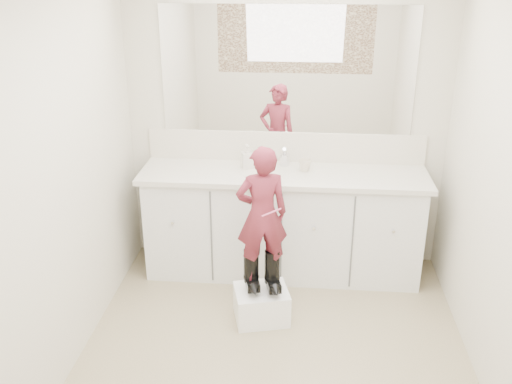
# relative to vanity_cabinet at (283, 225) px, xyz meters

# --- Properties ---
(floor) EXTENTS (3.00, 3.00, 0.00)m
(floor) POSITION_rel_vanity_cabinet_xyz_m (0.00, -1.23, -0.42)
(floor) COLOR #827655
(floor) RESTS_ON ground
(wall_back) EXTENTS (2.60, 0.00, 2.60)m
(wall_back) POSITION_rel_vanity_cabinet_xyz_m (0.00, 0.27, 0.77)
(wall_back) COLOR beige
(wall_back) RESTS_ON floor
(wall_front) EXTENTS (2.60, 0.00, 2.60)m
(wall_front) POSITION_rel_vanity_cabinet_xyz_m (0.00, -2.73, 0.77)
(wall_front) COLOR beige
(wall_front) RESTS_ON floor
(wall_left) EXTENTS (0.00, 3.00, 3.00)m
(wall_left) POSITION_rel_vanity_cabinet_xyz_m (-1.30, -1.23, 0.78)
(wall_left) COLOR beige
(wall_left) RESTS_ON floor
(wall_right) EXTENTS (0.00, 3.00, 3.00)m
(wall_right) POSITION_rel_vanity_cabinet_xyz_m (1.30, -1.23, 0.78)
(wall_right) COLOR beige
(wall_right) RESTS_ON floor
(vanity_cabinet) EXTENTS (2.20, 0.55, 0.85)m
(vanity_cabinet) POSITION_rel_vanity_cabinet_xyz_m (0.00, 0.00, 0.00)
(vanity_cabinet) COLOR silver
(vanity_cabinet) RESTS_ON floor
(countertop) EXTENTS (2.28, 0.58, 0.04)m
(countertop) POSITION_rel_vanity_cabinet_xyz_m (0.00, -0.01, 0.45)
(countertop) COLOR beige
(countertop) RESTS_ON vanity_cabinet
(backsplash) EXTENTS (2.28, 0.03, 0.25)m
(backsplash) POSITION_rel_vanity_cabinet_xyz_m (0.00, 0.26, 0.59)
(backsplash) COLOR beige
(backsplash) RESTS_ON countertop
(mirror) EXTENTS (2.00, 0.02, 1.00)m
(mirror) POSITION_rel_vanity_cabinet_xyz_m (0.00, 0.26, 1.22)
(mirror) COLOR white
(mirror) RESTS_ON wall_back
(dot_panel) EXTENTS (2.00, 0.01, 1.20)m
(dot_panel) POSITION_rel_vanity_cabinet_xyz_m (0.00, -2.71, 1.22)
(dot_panel) COLOR #472819
(dot_panel) RESTS_ON wall_front
(faucet) EXTENTS (0.08, 0.08, 0.10)m
(faucet) POSITION_rel_vanity_cabinet_xyz_m (0.00, 0.15, 0.52)
(faucet) COLOR silver
(faucet) RESTS_ON countertop
(cup) EXTENTS (0.11, 0.11, 0.10)m
(cup) POSITION_rel_vanity_cabinet_xyz_m (0.16, 0.04, 0.51)
(cup) COLOR beige
(cup) RESTS_ON countertop
(soap_bottle) EXTENTS (0.11, 0.12, 0.20)m
(soap_bottle) POSITION_rel_vanity_cabinet_xyz_m (-0.30, 0.07, 0.56)
(soap_bottle) COLOR beige
(soap_bottle) RESTS_ON countertop
(step_stool) EXTENTS (0.44, 0.40, 0.24)m
(step_stool) POSITION_rel_vanity_cabinet_xyz_m (-0.12, -0.72, -0.30)
(step_stool) COLOR white
(step_stool) RESTS_ON floor
(boot_left) EXTENTS (0.16, 0.23, 0.32)m
(boot_left) POSITION_rel_vanity_cabinet_xyz_m (-0.19, -0.70, -0.03)
(boot_left) COLOR black
(boot_left) RESTS_ON step_stool
(boot_right) EXTENTS (0.16, 0.23, 0.32)m
(boot_right) POSITION_rel_vanity_cabinet_xyz_m (-0.04, -0.70, -0.03)
(boot_right) COLOR black
(boot_right) RESTS_ON step_stool
(toddler) EXTENTS (0.41, 0.32, 0.99)m
(toddler) POSITION_rel_vanity_cabinet_xyz_m (-0.12, -0.70, 0.41)
(toddler) COLOR #B1364F
(toddler) RESTS_ON step_stool
(toothbrush) EXTENTS (0.13, 0.05, 0.06)m
(toothbrush) POSITION_rel_vanity_cabinet_xyz_m (-0.05, -0.78, 0.47)
(toothbrush) COLOR #ED5C87
(toothbrush) RESTS_ON toddler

